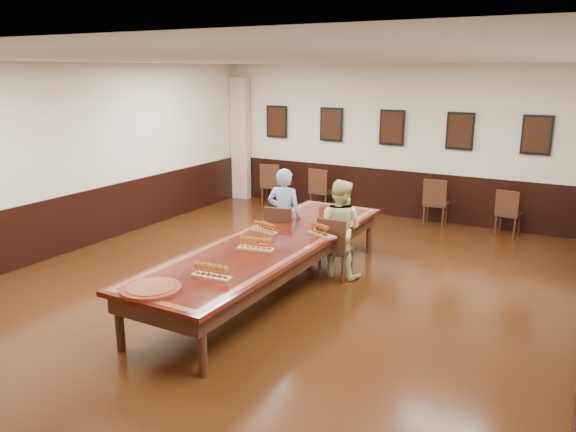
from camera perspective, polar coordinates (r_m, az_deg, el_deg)
The scene contains 23 objects.
floor at distance 8.12m, azimuth -1.75°, elevation -7.70°, with size 8.00×10.00×0.02m, color black.
ceiling at distance 7.51m, azimuth -1.94°, elevation 15.66°, with size 8.00×10.00×0.02m, color white.
wall_back at distance 12.16m, azimuth 10.57°, elevation 7.45°, with size 8.00×0.02×3.20m, color beige.
wall_left at distance 10.29m, azimuth -21.41°, elevation 5.40°, with size 0.02×10.00×3.20m, color beige.
chair_man at distance 9.10m, azimuth -0.59°, elevation -1.88°, with size 0.46×0.50×0.98m, color black, non-canonical shape.
chair_woman at distance 8.49m, azimuth 4.91°, elevation -3.21°, with size 0.45×0.49×0.96m, color black, non-canonical shape.
spare_chair_a at distance 13.06m, azimuth -1.61°, elevation 3.26°, with size 0.46×0.50×0.99m, color black, non-canonical shape.
spare_chair_b at distance 12.46m, azimuth 3.52°, elevation 2.66°, with size 0.46×0.50×0.98m, color black, non-canonical shape.
spare_chair_c at distance 11.69m, azimuth 14.81°, elevation 1.39°, with size 0.46×0.50×0.98m, color black, non-canonical shape.
spare_chair_d at distance 11.45m, azimuth 21.51°, elevation 0.36°, with size 0.42×0.46×0.90m, color black, non-canonical shape.
person_man at distance 9.11m, azimuth -0.38°, elevation 0.05°, with size 0.57×0.37×1.56m, color #4E62C3.
person_woman at distance 8.50m, azimuth 5.21°, elevation -1.28°, with size 0.75×0.58×1.50m, color #DDD78A.
pink_phone at distance 7.55m, azimuth 1.98°, elevation -3.25°, with size 0.07×0.15×0.01m, color #E04A79.
curtain at distance 13.69m, azimuth -4.86°, elevation 7.79°, with size 0.45×0.18×2.90m, color #CCAB8C.
wainscoting at distance 7.94m, azimuth -1.77°, elevation -4.29°, with size 8.00×10.00×1.00m.
conference_table at distance 7.90m, azimuth -1.78°, elevation -3.53°, with size 1.40×5.00×0.76m.
posters at distance 12.06m, azimuth 10.52°, elevation 8.83°, with size 6.14×0.04×0.74m.
flight_a at distance 8.27m, azimuth -2.44°, elevation -1.18°, with size 0.44×0.21×0.16m.
flight_b at distance 8.10m, azimuth 3.36°, elevation -1.44°, with size 0.50×0.30×0.18m.
flight_c at distance 7.47m, azimuth -3.31°, elevation -2.84°, with size 0.51×0.24×0.18m.
flight_d at distance 6.53m, azimuth -7.80°, elevation -5.57°, with size 0.49×0.18×0.18m.
red_plate_grp at distance 7.73m, azimuth -2.45°, elevation -2.80°, with size 0.18×0.18×0.02m.
carved_platter at distance 6.31m, azimuth -13.77°, elevation -7.19°, with size 0.74×0.74×0.05m.
Camera 1 is at (3.89, -6.42, 3.08)m, focal length 35.00 mm.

